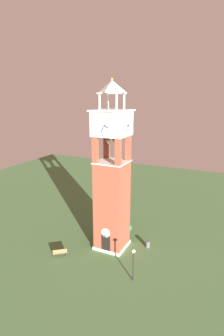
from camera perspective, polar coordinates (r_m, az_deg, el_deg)
name	(u,v)px	position (r m, az deg, el deg)	size (l,w,h in m)	color
ground	(112,246)	(34.07, 0.00, -16.16)	(80.00, 80.00, 0.00)	#476B3D
clock_tower	(112,183)	(30.68, 0.00, -3.16)	(3.89, 3.89, 19.45)	brown
park_bench	(60,253)	(32.46, -10.98, -17.19)	(1.52, 1.35, 0.95)	brown
lamp_post	(133,259)	(27.51, 4.56, -18.66)	(0.36, 0.36, 3.42)	black
trash_bin	(148,244)	(33.89, 7.59, -15.70)	(0.52, 0.52, 0.80)	#4C4C51
shrub_near_entry	(124,225)	(37.79, 2.60, -11.97)	(0.71, 0.71, 0.99)	#28562D
shrub_left_of_tower	(128,228)	(37.00, 3.42, -12.52)	(1.16, 1.16, 1.10)	#28562D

